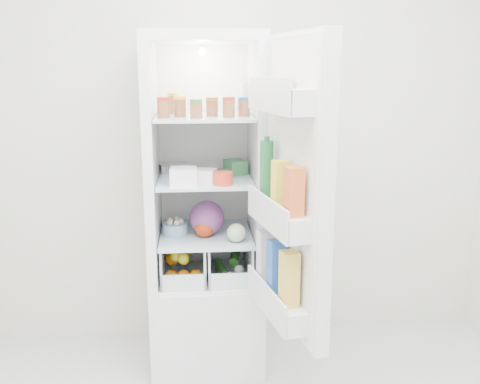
{
  "coord_description": "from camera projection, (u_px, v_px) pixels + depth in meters",
  "views": [
    {
      "loc": [
        -0.25,
        -1.6,
        1.64
      ],
      "look_at": [
        -0.03,
        0.95,
        1.03
      ],
      "focal_mm": 40.0,
      "sensor_mm": 36.0,
      "label": 1
    }
  ],
  "objects": [
    {
      "name": "room_walls",
      "position": [
        279.0,
        81.0,
        1.58
      ],
      "size": [
        3.02,
        3.02,
        2.61
      ],
      "color": "silver",
      "rests_on": "ground"
    },
    {
      "name": "refrigerator",
      "position": [
        206.0,
        244.0,
        2.99
      ],
      "size": [
        0.6,
        0.6,
        1.8
      ],
      "color": "silver",
      "rests_on": "ground"
    },
    {
      "name": "shelf_low",
      "position": [
        206.0,
        234.0,
        2.91
      ],
      "size": [
        0.49,
        0.53,
        0.01
      ],
      "primitive_type": "cube",
      "color": "silver",
      "rests_on": "refrigerator"
    },
    {
      "name": "shelf_mid",
      "position": [
        205.0,
        179.0,
        2.84
      ],
      "size": [
        0.49,
        0.53,
        0.02
      ],
      "primitive_type": "cube",
      "color": "silver",
      "rests_on": "refrigerator"
    },
    {
      "name": "shelf_top",
      "position": [
        204.0,
        117.0,
        2.76
      ],
      "size": [
        0.49,
        0.53,
        0.02
      ],
      "primitive_type": "cube",
      "color": "silver",
      "rests_on": "refrigerator"
    },
    {
      "name": "crisper_left",
      "position": [
        184.0,
        258.0,
        2.93
      ],
      "size": [
        0.23,
        0.46,
        0.22
      ],
      "primitive_type": null,
      "color": "silver",
      "rests_on": "refrigerator"
    },
    {
      "name": "crisper_right",
      "position": [
        228.0,
        256.0,
        2.95
      ],
      "size": [
        0.23,
        0.46,
        0.22
      ],
      "primitive_type": null,
      "color": "silver",
      "rests_on": "refrigerator"
    },
    {
      "name": "condiment_jars",
      "position": [
        200.0,
        108.0,
        2.67
      ],
      "size": [
        0.46,
        0.32,
        0.08
      ],
      "color": "#B21919",
      "rests_on": "shelf_top"
    },
    {
      "name": "squeeze_bottle",
      "position": [
        244.0,
        98.0,
        2.82
      ],
      "size": [
        0.05,
        0.05,
        0.16
      ],
      "primitive_type": "cylinder",
      "rotation": [
        0.0,
        0.0,
        0.03
      ],
      "color": "silver",
      "rests_on": "shelf_top"
    },
    {
      "name": "tub_white",
      "position": [
        184.0,
        176.0,
        2.66
      ],
      "size": [
        0.13,
        0.13,
        0.09
      ],
      "primitive_type": "cube",
      "rotation": [
        0.0,
        0.0,
        -0.01
      ],
      "color": "white",
      "rests_on": "shelf_mid"
    },
    {
      "name": "tub_cream",
      "position": [
        204.0,
        175.0,
        2.73
      ],
      "size": [
        0.13,
        0.13,
        0.06
      ],
      "primitive_type": "cube",
      "rotation": [
        0.0,
        0.0,
        -0.25
      ],
      "color": "white",
      "rests_on": "shelf_mid"
    },
    {
      "name": "tin_red",
      "position": [
        223.0,
        178.0,
        2.65
      ],
      "size": [
        0.13,
        0.13,
        0.06
      ],
      "primitive_type": "cylinder",
      "rotation": [
        0.0,
        0.0,
        0.36
      ],
      "color": "red",
      "rests_on": "shelf_mid"
    },
    {
      "name": "foil_tray",
      "position": [
        176.0,
        168.0,
        3.0
      ],
      "size": [
        0.19,
        0.16,
        0.04
      ],
      "primitive_type": "cube",
      "rotation": [
        0.0,
        0.0,
        0.2
      ],
      "color": "silver",
      "rests_on": "shelf_mid"
    },
    {
      "name": "tub_green",
      "position": [
        236.0,
        167.0,
        2.93
      ],
      "size": [
        0.13,
        0.15,
        0.08
      ],
      "primitive_type": "cube",
      "rotation": [
        0.0,
        0.0,
        0.3
      ],
      "color": "#3A8048",
      "rests_on": "shelf_mid"
    },
    {
      "name": "red_cabbage",
      "position": [
        207.0,
        218.0,
        2.87
      ],
      "size": [
        0.19,
        0.19,
        0.19
      ],
      "primitive_type": "sphere",
      "color": "#5D205E",
      "rests_on": "shelf_low"
    },
    {
      "name": "bell_pepper",
      "position": [
        205.0,
        227.0,
        2.83
      ],
      "size": [
        0.11,
        0.11,
        0.11
      ],
      "primitive_type": "sphere",
      "color": "#B4300B",
      "rests_on": "shelf_low"
    },
    {
      "name": "mushroom_bowl",
      "position": [
        175.0,
        229.0,
        2.88
      ],
      "size": [
        0.18,
        0.18,
        0.06
      ],
      "primitive_type": "cylinder",
      "rotation": [
        0.0,
        0.0,
        0.41
      ],
      "color": "#89ADCC",
      "rests_on": "shelf_low"
    },
    {
      "name": "salad_bag",
      "position": [
        236.0,
        233.0,
        2.75
      ],
      "size": [
        0.1,
        0.1,
        0.1
      ],
      "primitive_type": "sphere",
      "color": "#AFC997",
      "rests_on": "shelf_low"
    },
    {
      "name": "citrus_pile",
      "position": [
        182.0,
        265.0,
        2.87
      ],
      "size": [
        0.2,
        0.24,
        0.16
      ],
      "color": "orange",
      "rests_on": "refrigerator"
    },
    {
      "name": "veg_pile",
      "position": [
        229.0,
        264.0,
        2.96
      ],
      "size": [
        0.16,
        0.3,
        0.1
      ],
      "color": "#1F4F1A",
      "rests_on": "refrigerator"
    },
    {
      "name": "fridge_door",
      "position": [
        291.0,
        195.0,
        2.31
      ],
      "size": [
        0.28,
        0.6,
        1.3
      ],
      "rotation": [
        0.0,
        0.0,
        1.77
      ],
      "color": "silver",
      "rests_on": "refrigerator"
    }
  ]
}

